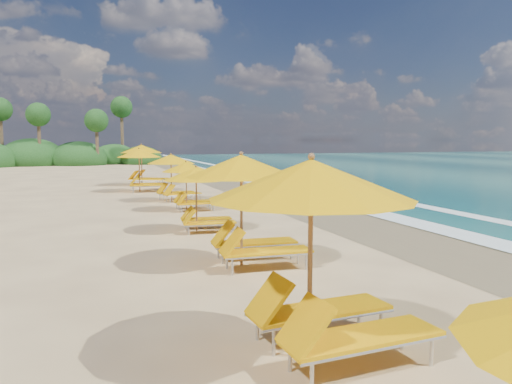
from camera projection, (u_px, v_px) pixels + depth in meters
ground at (256, 229)px, 15.50m from camera, size 160.00×160.00×0.00m
wet_sand at (366, 222)px, 16.79m from camera, size 4.00×160.00×0.01m
surf_foam at (431, 218)px, 17.66m from camera, size 4.00×160.00×0.01m
station_2 at (324, 244)px, 6.27m from camera, size 2.99×2.79×2.67m
station_3 at (250, 202)px, 10.97m from camera, size 2.88×2.69×2.58m
station_4 at (201, 194)px, 15.10m from camera, size 2.35×2.21×2.06m
station_5 at (190, 183)px, 19.63m from camera, size 2.17×2.00×2.01m
station_6 at (175, 174)px, 22.73m from camera, size 2.74×2.63×2.24m
station_7 at (143, 167)px, 26.85m from camera, size 2.75×2.58×2.42m
station_8 at (145, 162)px, 30.50m from camera, size 3.48×3.48×2.61m
treeline at (42, 156)px, 54.98m from camera, size 25.80×8.80×9.74m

